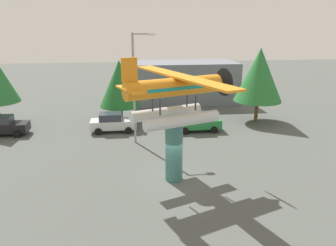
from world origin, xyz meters
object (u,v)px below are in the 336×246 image
object	(u,v)px
tree_center_back	(259,75)
display_pedestal	(174,151)
tree_east	(120,84)
floatplane_monument	(176,95)
car_far_green	(197,122)
car_near_black	(3,126)
car_mid_silver	(113,122)
storefront_building	(183,82)
streetlight_primary	(136,82)

from	to	relation	value
tree_center_back	display_pedestal	bearing A→B (deg)	-130.23
tree_east	tree_center_back	world-z (taller)	tree_center_back
tree_east	tree_center_back	bearing A→B (deg)	-6.40
floatplane_monument	car_far_green	bearing A→B (deg)	49.30
car_near_black	tree_center_back	bearing A→B (deg)	3.41
floatplane_monument	tree_center_back	size ratio (longest dim) A/B	1.36
display_pedestal	tree_east	bearing A→B (deg)	104.46
car_near_black	car_mid_silver	world-z (taller)	same
display_pedestal	car_near_black	size ratio (longest dim) A/B	0.92
car_near_black	tree_east	distance (m)	11.27
storefront_building	car_far_green	bearing A→B (deg)	-93.49
display_pedestal	storefront_building	world-z (taller)	storefront_building
car_near_black	storefront_building	size ratio (longest dim) A/B	0.32
floatplane_monument	tree_east	bearing A→B (deg)	83.96
car_mid_silver	tree_center_back	xyz separation A→B (m)	(14.43, 1.58, 3.90)
streetlight_primary	floatplane_monument	bearing A→B (deg)	-73.14
tree_east	car_mid_silver	bearing A→B (deg)	-102.75
storefront_building	floatplane_monument	bearing A→B (deg)	-100.82
car_far_green	tree_center_back	distance (m)	8.06
floatplane_monument	car_far_green	distance (m)	11.24
streetlight_primary	tree_east	size ratio (longest dim) A/B	1.44
display_pedestal	streetlight_primary	world-z (taller)	streetlight_primary
tree_east	storefront_building	bearing A→B (deg)	46.99
tree_east	display_pedestal	bearing A→B (deg)	-75.54
tree_center_back	car_mid_silver	bearing A→B (deg)	-173.75
car_far_green	tree_east	xyz separation A→B (m)	(-7.08, 3.92, 3.06)
car_mid_silver	storefront_building	xyz separation A→B (m)	(8.53, 11.51, 1.65)
car_mid_silver	streetlight_primary	bearing A→B (deg)	-56.41
display_pedestal	floatplane_monument	size ratio (longest dim) A/B	0.38
car_mid_silver	floatplane_monument	bearing A→B (deg)	-67.45
car_mid_silver	tree_center_back	world-z (taller)	tree_center_back
display_pedestal	car_far_green	bearing A→B (deg)	69.77
car_near_black	tree_center_back	xyz separation A→B (m)	(24.15, 1.44, 3.90)
floatplane_monument	tree_east	world-z (taller)	floatplane_monument
display_pedestal	car_near_black	xyz separation A→B (m)	(-13.94, 10.63, -1.05)
floatplane_monument	car_mid_silver	size ratio (longest dim) A/B	2.41
streetlight_primary	storefront_building	size ratio (longest dim) A/B	0.68
floatplane_monument	tree_east	size ratio (longest dim) A/B	1.62
floatplane_monument	tree_east	xyz separation A→B (m)	(-3.63, 13.56, -1.58)
car_near_black	car_mid_silver	xyz separation A→B (m)	(9.73, -0.14, 0.00)
floatplane_monument	car_mid_silver	bearing A→B (deg)	91.53
floatplane_monument	car_near_black	size ratio (longest dim) A/B	2.41
car_near_black	streetlight_primary	size ratio (longest dim) A/B	0.47
floatplane_monument	display_pedestal	bearing A→B (deg)	180.00
car_near_black	tree_east	world-z (taller)	tree_east
display_pedestal	storefront_building	size ratio (longest dim) A/B	0.29
floatplane_monument	tree_center_back	xyz separation A→B (m)	(10.09, 12.02, -0.75)
floatplane_monument	car_mid_silver	world-z (taller)	floatplane_monument
car_far_green	tree_east	distance (m)	8.65
car_mid_silver	streetlight_primary	distance (m)	5.77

